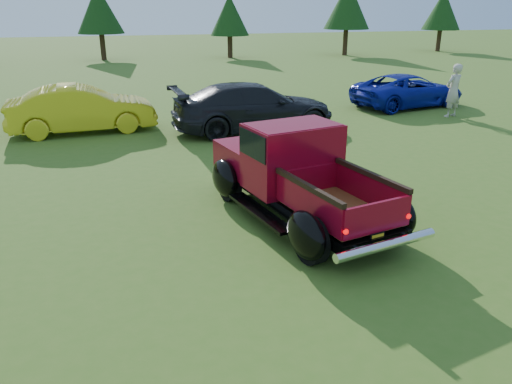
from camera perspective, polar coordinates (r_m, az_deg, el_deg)
The scene contains 10 objects.
ground at distance 8.50m, azimuth 2.87°, elevation -5.82°, with size 120.00×120.00×0.00m, color #3E631C.
tree_mid_left at distance 38.20m, azimuth -17.51°, elevation 19.27°, with size 3.20×3.20×5.00m.
tree_mid_right at distance 38.15m, azimuth -3.05°, elevation 19.52°, with size 2.82×2.82×4.40m.
tree_east at distance 40.63m, azimuth 10.41°, elevation 20.27°, with size 3.46×3.46×5.40m.
tree_far_east at distance 46.05m, azimuth 20.53°, elevation 18.88°, with size 3.07×3.07×4.80m.
pickup_truck at distance 9.45m, azimuth 4.10°, elevation 2.37°, with size 2.99×4.94×1.74m.
show_car_yellow at distance 16.56m, azimuth -19.25°, elevation 8.94°, with size 1.54×4.41×1.45m, color gold.
show_car_grey at distance 15.86m, azimuth -0.24°, elevation 9.68°, with size 2.09×5.14×1.49m, color black.
show_car_blue at distance 20.61m, azimuth 16.99°, elevation 11.04°, with size 2.08×4.50×1.25m, color #0D1792.
spectator at distance 19.16m, azimuth 21.62°, elevation 10.72°, with size 0.67×0.44×1.85m, color #B8AF9F.
Camera 1 is at (-2.46, -7.19, 3.80)m, focal length 35.00 mm.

